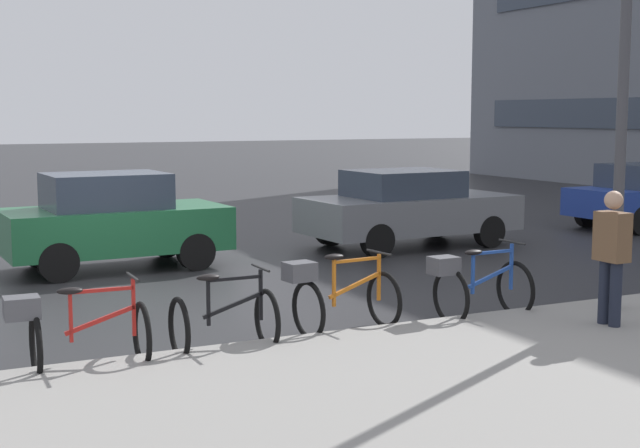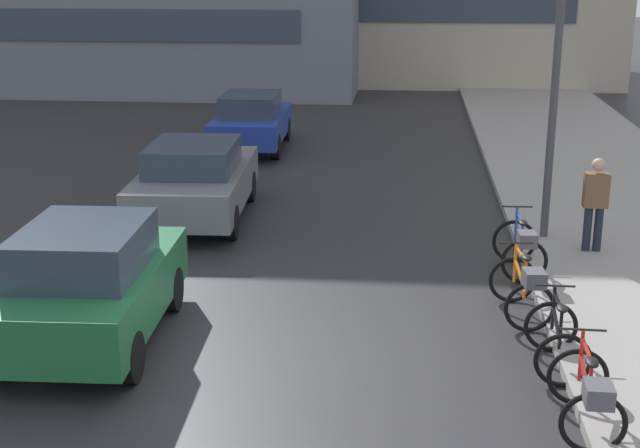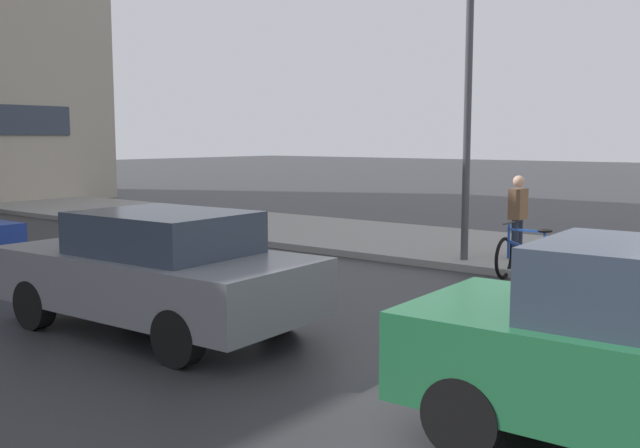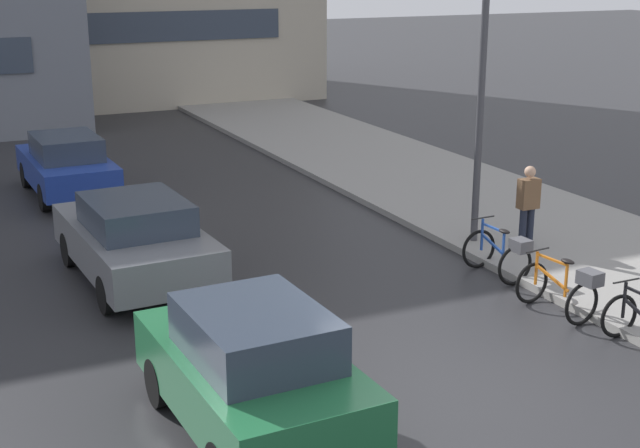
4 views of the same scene
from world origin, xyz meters
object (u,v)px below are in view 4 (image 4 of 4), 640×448
object	(u,v)px
bicycle_third	(564,288)
car_blue	(67,164)
car_grey	(135,239)
car_green	(253,369)
bicycle_farthest	(502,253)
streetlamp	(485,27)
pedestrian	(528,204)

from	to	relation	value
bicycle_third	car_blue	xyz separation A→B (m)	(-5.80, 11.25, 0.26)
car_grey	car_green	bearing A→B (deg)	-90.29
bicycle_farthest	car_grey	size ratio (longest dim) A/B	0.32
bicycle_third	car_green	world-z (taller)	car_green
car_grey	streetlamp	bearing A→B (deg)	-8.18
bicycle_farthest	pedestrian	size ratio (longest dim) A/B	0.79
bicycle_farthest	car_green	size ratio (longest dim) A/B	0.37
car_grey	pedestrian	bearing A→B (deg)	-13.21
car_grey	streetlamp	xyz separation A→B (m)	(6.57, -0.95, 3.54)
car_green	car_blue	xyz separation A→B (m)	(-0.01, 12.54, -0.07)
car_grey	pedestrian	size ratio (longest dim) A/B	2.50
bicycle_farthest	car_green	bearing A→B (deg)	-151.92
car_grey	streetlamp	size ratio (longest dim) A/B	0.70
bicycle_third	bicycle_farthest	xyz separation A→B (m)	(0.18, 1.89, -0.01)
car_blue	streetlamp	size ratio (longest dim) A/B	0.66
streetlamp	car_grey	bearing A→B (deg)	171.82
pedestrian	car_blue	bearing A→B (deg)	131.12
bicycle_farthest	car_blue	distance (m)	11.11
bicycle_third	car_blue	size ratio (longest dim) A/B	0.36
streetlamp	car_blue	bearing A→B (deg)	131.01
car_grey	streetlamp	world-z (taller)	streetlamp
car_green	streetlamp	xyz separation A→B (m)	(6.60, 4.94, 3.49)
bicycle_farthest	car_grey	distance (m)	6.54
bicycle_third	car_blue	world-z (taller)	car_blue
car_green	car_blue	bearing A→B (deg)	90.04
bicycle_third	pedestrian	xyz separation A→B (m)	(1.49, 2.89, 0.49)
car_green	streetlamp	world-z (taller)	streetlamp
streetlamp	bicycle_third	bearing A→B (deg)	-102.44
bicycle_third	car_grey	xyz separation A→B (m)	(-5.77, 4.60, 0.28)
car_green	car_grey	bearing A→B (deg)	89.71
bicycle_farthest	car_blue	size ratio (longest dim) A/B	0.34
car_grey	bicycle_farthest	bearing A→B (deg)	-24.44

